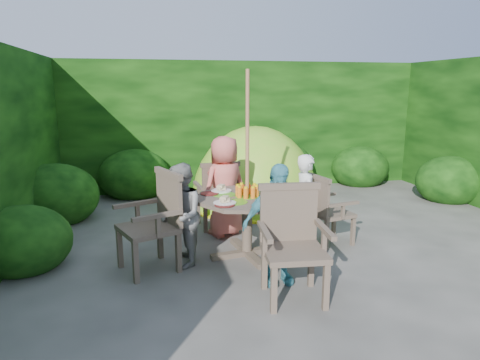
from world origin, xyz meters
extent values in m
plane|color=#494541|center=(0.00, 0.00, 0.00)|extent=(60.00, 60.00, 0.00)
cube|color=black|center=(0.00, 4.00, 1.25)|extent=(9.00, 1.00, 2.50)
cylinder|color=#4A3C30|center=(-0.81, 0.04, 0.35)|extent=(0.12, 0.12, 0.69)
cube|color=#4A3C30|center=(-0.81, 0.04, 0.03)|extent=(0.92, 0.25, 0.06)
cube|color=#4A3C30|center=(-0.81, 0.04, 0.03)|extent=(0.25, 0.92, 0.06)
cylinder|color=#4A3C30|center=(-0.81, 0.04, 0.71)|extent=(1.45, 1.45, 0.04)
cylinder|color=#4AAB1D|center=(-1.00, -0.18, 0.74)|extent=(0.29, 0.29, 0.00)
cylinder|color=#4AAB1D|center=(-0.56, -0.11, 0.74)|extent=(0.29, 0.29, 0.00)
cylinder|color=#4AAB1D|center=(-1.06, 0.19, 0.74)|extent=(0.29, 0.29, 0.00)
cylinder|color=#4AAB1D|center=(-0.61, 0.26, 0.74)|extent=(0.29, 0.29, 0.00)
cylinder|color=#4AAB1D|center=(-0.81, 0.04, 0.74)|extent=(0.29, 0.29, 0.00)
cylinder|color=white|center=(-0.49, 0.30, 0.74)|extent=(0.25, 0.25, 0.01)
cylinder|color=white|center=(-1.06, 0.36, 0.74)|extent=(0.25, 0.25, 0.01)
cylinder|color=white|center=(-1.12, -0.22, 0.74)|extent=(0.25, 0.25, 0.01)
cylinder|color=white|center=(-0.55, -0.28, 0.74)|extent=(0.25, 0.25, 0.01)
cylinder|color=#AA130B|center=(-0.34, 0.11, 0.74)|extent=(0.22, 0.22, 0.01)
cylinder|color=#AA130B|center=(-0.73, 0.50, 0.74)|extent=(0.22, 0.22, 0.01)
cylinder|color=#AA130B|center=(-1.22, 0.25, 0.74)|extent=(0.22, 0.22, 0.01)
cylinder|color=#AA130B|center=(-1.14, -0.29, 0.74)|extent=(0.22, 0.22, 0.01)
cylinder|color=#AA130B|center=(-0.59, -0.38, 0.74)|extent=(0.22, 0.22, 0.01)
cylinder|color=green|center=(-0.59, 0.13, 0.77)|extent=(0.18, 0.18, 0.06)
cylinder|color=#9C683E|center=(-0.81, 0.04, 1.10)|extent=(0.05, 0.05, 2.20)
cube|color=#4A3C30|center=(0.36, 0.23, 0.40)|extent=(0.55, 0.57, 0.05)
cube|color=#4A3C30|center=(0.60, 0.07, 0.19)|extent=(0.05, 0.05, 0.39)
cube|color=#4A3C30|center=(0.52, 0.47, 0.19)|extent=(0.05, 0.05, 0.39)
cube|color=#4A3C30|center=(0.20, -0.01, 0.19)|extent=(0.05, 0.05, 0.39)
cube|color=#4A3C30|center=(0.12, 0.39, 0.19)|extent=(0.05, 0.05, 0.39)
cube|color=#4A3C30|center=(0.14, 0.18, 0.65)|extent=(0.13, 0.48, 0.46)
cube|color=#4A3C30|center=(0.41, -0.01, 0.58)|extent=(0.46, 0.14, 0.04)
cube|color=#4A3C30|center=(0.31, 0.46, 0.58)|extent=(0.46, 0.14, 0.04)
cube|color=#4A3C30|center=(-1.97, -0.15, 0.48)|extent=(0.73, 0.75, 0.06)
cube|color=#4A3C30|center=(-2.29, -0.01, 0.23)|extent=(0.07, 0.07, 0.47)
cube|color=#4A3C30|center=(-2.11, -0.47, 0.23)|extent=(0.07, 0.07, 0.47)
cube|color=#4A3C30|center=(-1.84, 0.17, 0.23)|extent=(0.07, 0.07, 0.47)
cube|color=#4A3C30|center=(-1.65, -0.28, 0.23)|extent=(0.07, 0.07, 0.47)
cube|color=#4A3C30|center=(-1.72, -0.05, 0.78)|extent=(0.26, 0.55, 0.56)
cube|color=#4A3C30|center=(-2.08, 0.12, 0.70)|extent=(0.54, 0.26, 0.04)
cube|color=#4A3C30|center=(-1.86, -0.41, 0.70)|extent=(0.54, 0.26, 0.04)
cube|color=#4A3C30|center=(-0.99, 1.21, 0.43)|extent=(0.57, 0.55, 0.05)
cube|color=#4A3C30|center=(-0.80, 1.45, 0.21)|extent=(0.06, 0.06, 0.42)
cube|color=#4A3C30|center=(-1.24, 1.40, 0.21)|extent=(0.06, 0.06, 0.42)
cube|color=#4A3C30|center=(-0.75, 1.01, 0.21)|extent=(0.06, 0.06, 0.42)
cube|color=#4A3C30|center=(-1.19, 0.96, 0.21)|extent=(0.06, 0.06, 0.42)
cube|color=#4A3C30|center=(-0.97, 0.97, 0.70)|extent=(0.52, 0.10, 0.50)
cube|color=#4A3C30|center=(-0.73, 1.23, 0.63)|extent=(0.10, 0.50, 0.04)
cube|color=#4A3C30|center=(-1.25, 1.18, 0.63)|extent=(0.10, 0.50, 0.04)
cube|color=#4A3C30|center=(-0.62, -1.13, 0.47)|extent=(0.62, 0.60, 0.05)
cube|color=#4A3C30|center=(-0.88, -1.34, 0.23)|extent=(0.06, 0.06, 0.46)
cube|color=#4A3C30|center=(-0.40, -1.39, 0.23)|extent=(0.06, 0.06, 0.46)
cube|color=#4A3C30|center=(-0.84, -0.86, 0.23)|extent=(0.06, 0.06, 0.46)
cube|color=#4A3C30|center=(-0.36, -0.91, 0.23)|extent=(0.06, 0.06, 0.46)
cube|color=#4A3C30|center=(-0.59, -0.86, 0.77)|extent=(0.57, 0.10, 0.55)
cube|color=#4A3C30|center=(-0.90, -1.10, 0.69)|extent=(0.11, 0.55, 0.04)
cube|color=#4A3C30|center=(-0.34, -1.15, 0.69)|extent=(0.11, 0.55, 0.04)
imported|color=white|center=(-0.02, 0.17, 0.60)|extent=(0.29, 0.44, 1.19)
imported|color=gray|center=(-1.60, -0.09, 0.59)|extent=(0.45, 0.57, 1.18)
imported|color=#E56B5E|center=(-0.93, 0.83, 0.69)|extent=(0.79, 0.68, 1.37)
imported|color=#50A9BA|center=(-0.68, -0.75, 0.63)|extent=(0.77, 0.39, 1.27)
ellipsoid|color=#7FD829|center=(-0.13, 2.33, 0.00)|extent=(2.30, 2.30, 2.71)
ellipsoid|color=black|center=(-0.11, 1.57, 0.00)|extent=(0.78, 0.43, 0.93)
cylinder|color=yellow|center=(-0.13, 2.33, 0.02)|extent=(2.38, 2.38, 0.03)
camera|label=1|loc=(-1.93, -4.73, 2.00)|focal=32.00mm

